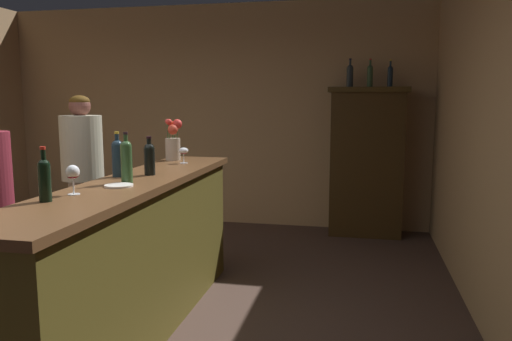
# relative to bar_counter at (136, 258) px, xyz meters

# --- Properties ---
(wall_back) EXTENTS (5.65, 0.12, 2.81)m
(wall_back) POSITION_rel_bar_counter_xyz_m (-0.43, 3.26, 0.86)
(wall_back) COLOR tan
(wall_back) RESTS_ON ground
(bar_counter) EXTENTS (0.54, 2.82, 1.08)m
(bar_counter) POSITION_rel_bar_counter_xyz_m (0.00, 0.00, 0.00)
(bar_counter) COLOR #53481A
(bar_counter) RESTS_ON ground
(display_cabinet) EXTENTS (0.91, 0.44, 1.76)m
(display_cabinet) POSITION_rel_bar_counter_xyz_m (1.55, 2.95, 0.37)
(display_cabinet) COLOR #392710
(display_cabinet) RESTS_ON ground
(wine_bottle_riesling) EXTENTS (0.08, 0.08, 0.32)m
(wine_bottle_riesling) POSITION_rel_bar_counter_xyz_m (-0.17, 0.13, 0.68)
(wine_bottle_riesling) COLOR #1B303E
(wine_bottle_riesling) RESTS_ON bar_counter
(wine_bottle_rose) EXTENTS (0.07, 0.07, 0.29)m
(wine_bottle_rose) POSITION_rel_bar_counter_xyz_m (-0.14, -0.74, 0.66)
(wine_bottle_rose) COLOR black
(wine_bottle_rose) RESTS_ON bar_counter
(wine_bottle_syrah) EXTENTS (0.07, 0.07, 0.33)m
(wine_bottle_syrah) POSITION_rel_bar_counter_xyz_m (0.00, -0.09, 0.69)
(wine_bottle_syrah) COLOR #2F522A
(wine_bottle_syrah) RESTS_ON bar_counter
(wine_bottle_merlot) EXTENTS (0.08, 0.08, 0.28)m
(wine_bottle_merlot) POSITION_rel_bar_counter_xyz_m (0.01, 0.25, 0.66)
(wine_bottle_merlot) COLOR black
(wine_bottle_merlot) RESTS_ON bar_counter
(wine_glass_front) EXTENTS (0.08, 0.08, 0.17)m
(wine_glass_front) POSITION_rel_bar_counter_xyz_m (-0.10, -0.53, 0.66)
(wine_glass_front) COLOR white
(wine_glass_front) RESTS_ON bar_counter
(wine_glass_mid) EXTENTS (0.08, 0.08, 0.13)m
(wine_glass_mid) POSITION_rel_bar_counter_xyz_m (0.02, 0.93, 0.63)
(wine_glass_mid) COLOR white
(wine_glass_mid) RESTS_ON bar_counter
(flower_arrangement) EXTENTS (0.15, 0.18, 0.37)m
(flower_arrangement) POSITION_rel_bar_counter_xyz_m (-0.15, 1.13, 0.71)
(flower_arrangement) COLOR tan
(flower_arrangement) RESTS_ON bar_counter
(cheese_plate) EXTENTS (0.18, 0.18, 0.01)m
(cheese_plate) POSITION_rel_bar_counter_xyz_m (0.02, -0.23, 0.54)
(cheese_plate) COLOR white
(cheese_plate) RESTS_ON bar_counter
(display_bottle_left) EXTENTS (0.08, 0.08, 0.33)m
(display_bottle_left) POSITION_rel_bar_counter_xyz_m (1.33, 2.95, 1.36)
(display_bottle_left) COLOR #242C31
(display_bottle_left) RESTS_ON display_cabinet
(display_bottle_midleft) EXTENTS (0.07, 0.07, 0.32)m
(display_bottle_midleft) POSITION_rel_bar_counter_xyz_m (1.56, 2.95, 1.35)
(display_bottle_midleft) COLOR #30492D
(display_bottle_midleft) RESTS_ON display_cabinet
(display_bottle_center) EXTENTS (0.06, 0.06, 0.31)m
(display_bottle_center) POSITION_rel_bar_counter_xyz_m (1.79, 2.95, 1.35)
(display_bottle_center) COLOR #192735
(display_bottle_center) RESTS_ON display_cabinet
(patron_by_cabinet) EXTENTS (0.39, 0.39, 1.65)m
(patron_by_cabinet) POSITION_rel_bar_counter_xyz_m (-1.14, 1.27, 0.36)
(patron_by_cabinet) COLOR #A0968A
(patron_by_cabinet) RESTS_ON ground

